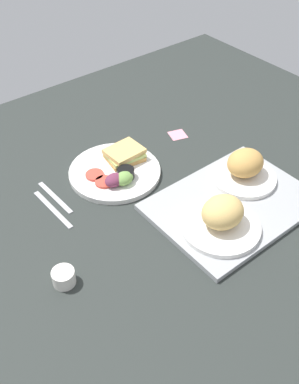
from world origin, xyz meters
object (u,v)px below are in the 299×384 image
Objects in this scene: sticky_note at (178,135)px; knife at (53,209)px; bread_plate_far at (222,218)px; bread_plate_near at (245,168)px; plate_with_salad at (117,169)px; fork at (55,197)px; serving_tray at (232,204)px; espresso_cup at (64,277)px.

knife is at bearing 6.38° from sticky_note.
bread_plate_near is at bearing -152.84° from bread_plate_far.
bread_plate_far is at bearing 101.43° from plate_with_salad.
sticky_note is at bearing -171.53° from plate_with_salad.
fork is at bearing -6.66° from plate_with_salad.
fork is at bearing 141.06° from knife.
bread_plate_near is 57.35cm from knife.
plate_with_salad is (17.18, -32.33, 0.92)cm from serving_tray.
bread_plate_far is 47.50cm from knife.
espresso_cup is at bearing 25.59° from sticky_note.
bread_plate_far is 3.82× the size of sticky_note.
knife is (31.16, -35.51, -4.92)cm from bread_plate_far.
sticky_note is at bearing -117.07° from bread_plate_far.
serving_tray is 8.04× the size of sticky_note.
bread_plate_far reaches higher than knife.
bread_plate_near reaches higher than espresso_cup.
sticky_note is at bearing 89.78° from fork.
plate_with_salad reaches higher than knife.
plate_with_salad is 1.49× the size of knife.
bread_plate_far is at bearing 39.20° from knife.
espresso_cup is 1.00× the size of sticky_note.
espresso_cup is 0.29× the size of knife.
knife is at bearing -112.95° from espresso_cup.
bread_plate_near is 1.01× the size of knife.
bread_plate_near is 1.13× the size of fork.
bread_plate_far is 43.03cm from espresso_cup.
serving_tray is 2.37× the size of knife.
bread_plate_near reaches higher than serving_tray.
espresso_cup is (61.48, -1.10, -3.24)cm from bread_plate_near.
bread_plate_far is 38.00cm from plate_with_salad.
serving_tray is 2.65× the size of fork.
sticky_note is at bearing -107.38° from serving_tray.
plate_with_salad is at bearing 91.76° from knife.
knife is (-10.20, -24.08, -1.75)cm from espresso_cup.
sticky_note is (-21.13, -41.35, -5.11)cm from bread_plate_far.
knife is at bearing -26.15° from bread_plate_near.
bread_plate_far is 0.75× the size of plate_with_salad.
plate_with_salad is at bearing 80.97° from fork.
espresso_cup reaches higher than serving_tray.
sticky_note is at bearing -154.41° from espresso_cup.
knife is 52.62cm from sticky_note.
plate_with_salad is at bearing -78.57° from bread_plate_far.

